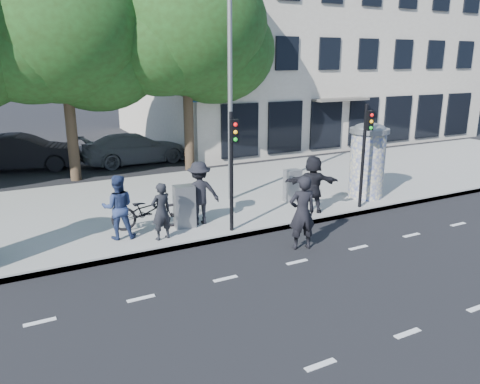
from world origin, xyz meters
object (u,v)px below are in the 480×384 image
ped_b (161,211)px  street_lamp (231,63)px  ped_c (118,207)px  cabinet_right (292,186)px  traffic_pole_far (365,146)px  ad_column_right (367,159)px  ped_f (313,184)px  ped_d (199,193)px  cabinet_left (184,206)px  car_right (135,148)px  traffic_pole_near (232,160)px  bicycle (148,211)px  man_road (302,213)px  car_mid (23,152)px

ped_b → street_lamp: bearing=-155.7°
ped_c → cabinet_right: bearing=-159.0°
traffic_pole_far → cabinet_right: (-1.63, 1.68, -1.52)m
ad_column_right → ped_c: size_ratio=1.49×
ped_c → ped_f: (6.04, -0.60, 0.04)m
ped_d → cabinet_left: size_ratio=1.51×
cabinet_left → car_right: bearing=89.8°
traffic_pole_near → ped_b: 2.40m
ped_c → ped_d: 2.43m
street_lamp → bicycle: (-3.47, -1.52, -4.10)m
car_right → man_road: bearing=-179.5°
traffic_pole_near → ped_b: size_ratio=2.14×
ped_c → cabinet_left: (1.92, 0.02, -0.27)m
ad_column_right → traffic_pole_near: bearing=-171.1°
ped_b → ped_f: 5.04m
cabinet_left → car_right: 10.12m
ped_b → man_road: (3.21, -2.02, 0.06)m
traffic_pole_far → ped_b: traffic_pole_far is taller
ped_b → cabinet_left: ped_b is taller
man_road → ped_d: bearing=-43.3°
traffic_pole_near → ped_d: size_ratio=1.80×
ped_c → traffic_pole_far: bearing=-172.6°
street_lamp → cabinet_left: street_lamp is taller
ped_b → bicycle: bearing=-97.5°
ped_f → bicycle: size_ratio=0.89×
street_lamp → ped_b: (-3.39, -2.51, -3.85)m
ped_c → cabinet_right: ped_c is taller
traffic_pole_near → ped_d: bearing=118.5°
cabinet_left → car_mid: car_mid is taller
man_road → cabinet_right: 3.90m
cabinet_left → bicycle: bearing=167.9°
ad_column_right → traffic_pole_near: traffic_pole_near is taller
ped_f → cabinet_right: size_ratio=1.67×
ad_column_right → ped_d: ad_column_right is taller
street_lamp → man_road: 5.91m
ped_c → street_lamp: bearing=-142.4°
traffic_pole_near → ped_c: traffic_pole_near is taller
cabinet_right → car_mid: (-7.86, 10.28, 0.11)m
ped_b → car_mid: 11.93m
ped_b → ped_d: ped_d is taller
traffic_pole_far → ped_b: bearing=177.2°
car_right → traffic_pole_far: bearing=-161.3°
man_road → car_right: 12.73m
street_lamp → ped_c: bearing=-156.8°
ad_column_right → bicycle: bearing=177.0°
ped_d → cabinet_left: ped_d is taller
traffic_pole_near → cabinet_right: 3.90m
street_lamp → ped_d: 4.56m
ped_f → car_mid: bearing=-32.9°
bicycle → cabinet_left: bearing=-97.4°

